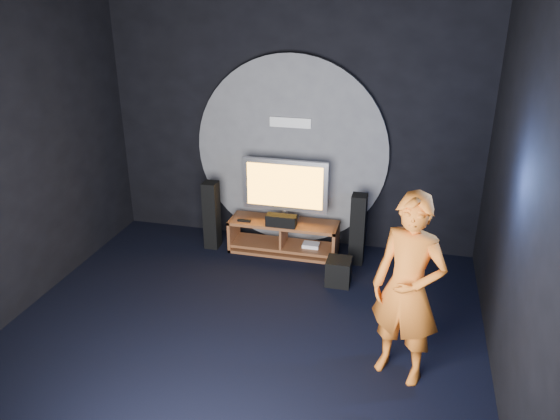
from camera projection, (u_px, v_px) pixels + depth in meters
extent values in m
plane|color=black|center=(237.00, 340.00, 5.64)|extent=(5.00, 5.00, 0.00)
cube|color=black|center=(292.00, 118.00, 7.19)|extent=(5.00, 0.04, 3.50)
cube|color=black|center=(71.00, 346.00, 2.73)|extent=(5.00, 0.04, 3.50)
cube|color=black|center=(525.00, 206.00, 4.40)|extent=(0.04, 5.00, 3.50)
cylinder|color=#515156|center=(291.00, 152.00, 7.32)|extent=(2.60, 0.08, 2.60)
cube|color=white|center=(290.00, 123.00, 7.11)|extent=(0.55, 0.03, 0.13)
cube|color=#95542E|center=(284.00, 223.00, 7.31)|extent=(1.46, 0.45, 0.04)
cube|color=#95542E|center=(284.00, 245.00, 7.44)|extent=(1.42, 0.42, 0.04)
cube|color=#95542E|center=(234.00, 231.00, 7.55)|extent=(0.04, 0.45, 0.45)
cube|color=#95542E|center=(336.00, 242.00, 7.23)|extent=(0.04, 0.45, 0.45)
cube|color=#95542E|center=(284.00, 234.00, 7.37)|extent=(0.03, 0.40, 0.29)
cube|color=#95542E|center=(284.00, 250.00, 7.47)|extent=(1.46, 0.45, 0.04)
cube|color=white|center=(311.00, 245.00, 7.33)|extent=(0.22, 0.16, 0.05)
cube|color=#ABAAB2|center=(285.00, 218.00, 7.35)|extent=(0.36, 0.22, 0.04)
cylinder|color=#ABAAB2|center=(285.00, 213.00, 7.33)|extent=(0.07, 0.07, 0.10)
cube|color=#ABAAB2|center=(285.00, 185.00, 7.17)|extent=(1.14, 0.06, 0.70)
cube|color=orange|center=(284.00, 186.00, 7.14)|extent=(1.01, 0.01, 0.58)
cube|color=black|center=(281.00, 220.00, 7.15)|extent=(0.40, 0.15, 0.15)
cube|color=black|center=(244.00, 221.00, 7.30)|extent=(0.18, 0.05, 0.02)
cube|color=black|center=(212.00, 215.00, 7.44)|extent=(0.19, 0.21, 0.95)
cube|color=black|center=(358.00, 229.00, 7.02)|extent=(0.19, 0.21, 0.95)
cube|color=black|center=(339.00, 271.00, 6.63)|extent=(0.30, 0.30, 0.33)
imported|color=orange|center=(408.00, 290.00, 4.82)|extent=(0.78, 0.65, 1.82)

